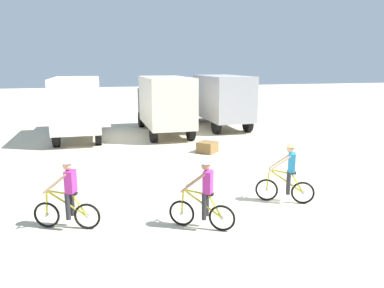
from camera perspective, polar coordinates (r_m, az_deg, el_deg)
name	(u,v)px	position (r m, az deg, el deg)	size (l,w,h in m)	color
ground_plane	(252,215)	(10.36, 9.36, -10.88)	(120.00, 120.00, 0.00)	beige
box_truck_avon_van	(78,104)	(21.44, -17.35, 5.92)	(2.47, 6.78, 3.35)	white
box_truck_cream_rv	(164,102)	(21.65, -4.39, 6.50)	(2.40, 6.75, 3.35)	beige
box_truck_grey_hauler	(220,98)	(24.08, 4.31, 7.09)	(2.48, 6.79, 3.35)	#9E9EA3
cyclist_orange_shirt	(68,197)	(9.67, -18.78, -7.75)	(1.65, 0.74, 1.82)	black
cyclist_cowboy_hat	(204,197)	(9.16, 1.86, -8.20)	(1.49, 0.97, 1.82)	black
cyclist_near_camera	(287,175)	(11.21, 14.63, -4.72)	(1.54, 0.92, 1.82)	black
supply_crate	(207,147)	(17.16, 2.40, -0.50)	(0.79, 0.79, 0.51)	olive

